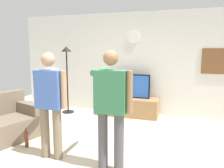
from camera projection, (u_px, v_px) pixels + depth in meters
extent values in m
plane|color=beige|center=(88.00, 162.00, 3.46)|extent=(8.40, 8.40, 0.00)
cube|color=silver|center=(131.00, 64.00, 6.03)|extent=(6.40, 0.10, 2.70)
cube|color=#997047|center=(130.00, 107.00, 5.85)|extent=(1.48, 0.55, 0.48)
sphere|color=black|center=(127.00, 109.00, 5.58)|extent=(0.04, 0.04, 0.04)
cube|color=black|center=(130.00, 86.00, 5.82)|extent=(1.01, 0.06, 0.62)
cube|color=blue|center=(130.00, 86.00, 5.78)|extent=(0.95, 0.01, 0.56)
cylinder|color=white|center=(133.00, 37.00, 5.85)|extent=(0.33, 0.03, 0.33)
cube|color=brown|center=(216.00, 61.00, 5.34)|extent=(0.63, 0.04, 0.62)
cylinder|color=black|center=(68.00, 112.00, 6.19)|extent=(0.32, 0.32, 0.03)
cylinder|color=black|center=(67.00, 82.00, 6.07)|extent=(0.04, 0.04, 1.64)
cone|color=black|center=(66.00, 49.00, 5.93)|extent=(0.28, 0.28, 0.14)
cylinder|color=#7A6B56|center=(45.00, 132.00, 3.58)|extent=(0.14, 0.14, 0.82)
cylinder|color=#7A6B56|center=(57.00, 134.00, 3.51)|extent=(0.14, 0.14, 0.82)
cube|color=#3F60AD|center=(49.00, 89.00, 3.44)|extent=(0.41, 0.22, 0.59)
sphere|color=tan|center=(48.00, 59.00, 3.37)|extent=(0.21, 0.21, 0.21)
cylinder|color=tan|center=(46.00, 71.00, 3.75)|extent=(0.09, 0.58, 0.09)
cube|color=white|center=(56.00, 70.00, 4.05)|extent=(0.04, 0.12, 0.04)
cylinder|color=tan|center=(64.00, 90.00, 3.36)|extent=(0.09, 0.09, 0.58)
cylinder|color=#4C4C51|center=(103.00, 141.00, 3.21)|extent=(0.14, 0.14, 0.85)
cylinder|color=#4C4C51|center=(119.00, 143.00, 3.14)|extent=(0.14, 0.14, 0.85)
cube|color=#33724C|center=(111.00, 92.00, 3.06)|extent=(0.43, 0.22, 0.60)
sphere|color=#8C6647|center=(111.00, 58.00, 2.99)|extent=(0.21, 0.21, 0.21)
cylinder|color=#33724C|center=(100.00, 71.00, 3.37)|extent=(0.09, 0.58, 0.09)
cube|color=white|center=(107.00, 69.00, 3.67)|extent=(0.04, 0.12, 0.04)
cylinder|color=#8C6647|center=(129.00, 92.00, 2.98)|extent=(0.09, 0.09, 0.58)
cube|color=#6B5B4C|center=(27.00, 108.00, 4.64)|extent=(0.87, 0.46, 0.22)
cylinder|color=#592D19|center=(27.00, 139.00, 3.97)|extent=(0.07, 0.07, 0.29)
cylinder|color=#4C2814|center=(26.00, 130.00, 3.94)|extent=(0.02, 0.02, 0.07)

